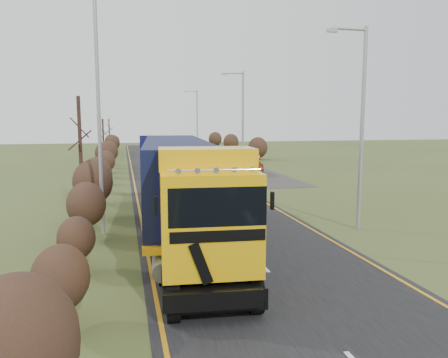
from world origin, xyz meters
TOP-DOWN VIEW (x-y plane):
  - ground at (0.00, 0.00)m, footprint 160.00×160.00m
  - road at (0.00, 10.00)m, footprint 8.00×120.00m
  - layby at (6.50, 20.00)m, footprint 6.00×18.00m
  - lane_markings at (0.00, 9.69)m, footprint 7.52×116.00m
  - hedgerow at (-6.00, 7.89)m, footprint 2.24×102.04m
  - lorry at (-2.34, -1.41)m, footprint 3.38×15.11m
  - car_red_hatchback at (7.09, 19.25)m, footprint 2.84×4.20m
  - car_blue_sedan at (5.76, 21.84)m, footprint 1.70×4.16m
  - streetlight_near at (5.69, -0.93)m, footprint 1.89×0.18m
  - streetlight_mid at (4.98, 16.12)m, footprint 1.87×0.18m
  - streetlight_far at (5.69, 42.76)m, footprint 1.93×0.18m
  - left_pole at (-5.41, 0.78)m, footprint 0.16×0.16m
  - speed_sign at (5.12, 12.59)m, footprint 0.70×0.10m
  - warning_board at (5.80, 23.94)m, footprint 0.65×0.11m

SIDE VIEW (x-z plane):
  - ground at x=0.00m, z-range 0.00..0.00m
  - road at x=0.00m, z-range 0.00..0.02m
  - layby at x=6.50m, z-range 0.00..0.02m
  - lane_markings at x=0.00m, z-range 0.03..0.03m
  - car_red_hatchback at x=7.09m, z-range 0.00..1.33m
  - car_blue_sedan at x=5.76m, z-range 0.00..1.34m
  - warning_board at x=5.80m, z-range 0.16..1.87m
  - hedgerow at x=-6.00m, z-range -1.41..4.64m
  - speed_sign at x=5.12m, z-range 0.53..3.08m
  - lorry at x=-2.34m, z-range 0.28..4.45m
  - streetlight_mid at x=4.98m, z-range 0.44..9.21m
  - streetlight_near at x=5.69m, z-range 0.44..9.31m
  - streetlight_far at x=5.69m, z-range 0.46..9.55m
  - left_pole at x=-5.41m, z-range 0.00..11.15m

